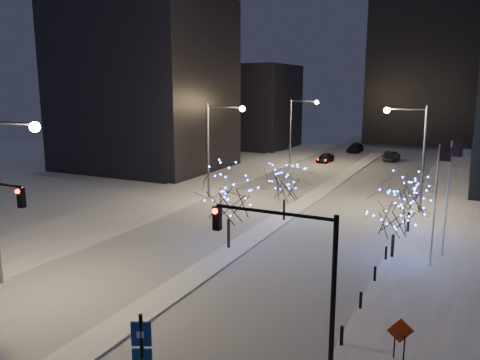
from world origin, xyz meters
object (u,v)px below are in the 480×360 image
Objects in this scene: street_lamp_w_mid at (217,138)px; car_mid at (392,156)px; holiday_tree_plaza_far at (410,194)px; construction_sign at (400,334)px; street_lamp_east at (414,145)px; car_far at (355,148)px; wayfinding_sign at (142,355)px; holiday_tree_median_far at (284,183)px; traffic_signal_east at (295,266)px; holiday_tree_median_near at (228,195)px; street_lamp_w_near at (3,179)px; holiday_tree_plaza_near at (395,213)px; car_near at (325,158)px; street_lamp_w_far at (297,122)px.

car_mid is (12.50, 35.46, -5.71)m from street_lamp_w_mid.
construction_sign is at bearing -84.29° from holiday_tree_plaza_far.
street_lamp_w_mid is 1.00× the size of street_lamp_east.
car_far is 1.37× the size of wayfinding_sign.
holiday_tree_median_far is 21.91m from construction_sign.
traffic_signal_east is (17.88, -26.00, -1.74)m from street_lamp_w_mid.
street_lamp_w_near is at bearing -126.42° from holiday_tree_median_near.
holiday_tree_plaza_near is 21.09m from wayfinding_sign.
holiday_tree_plaza_near is at bearing -62.56° from car_near.
traffic_signal_east is 1.45× the size of holiday_tree_plaza_far.
holiday_tree_median_far is at bearing 152.10° from holiday_tree_plaza_near.
holiday_tree_plaza_far is (0.25, 6.55, -0.01)m from holiday_tree_plaza_near.
street_lamp_w_far reaches higher than traffic_signal_east.
holiday_tree_plaza_near is 6.55m from holiday_tree_plaza_far.
construction_sign reaches higher than car_mid.
car_far is at bearing 82.08° from construction_sign.
street_lamp_w_near is 14.41m from holiday_tree_median_near.
holiday_tree_median_far is at bearing 91.36° from car_mid.
street_lamp_w_far and street_lamp_east have the same top height.
car_mid is 46.28m from holiday_tree_plaza_near.
street_lamp_w_mid is 16.15m from holiday_tree_median_near.
street_lamp_w_mid is at bearing 90.00° from street_lamp_w_near.
wayfinding_sign is at bearing -21.81° from street_lamp_w_near.
car_mid is 66.07m from wayfinding_sign.
holiday_tree_plaza_near is (6.94, -45.69, 2.44)m from car_mid.
street_lamp_east is 5.33× the size of construction_sign.
street_lamp_east is at bearing 8.96° from street_lamp_w_mid.
street_lamp_w_mid is 1.85× the size of car_far.
car_mid is 0.88× the size of car_far.
street_lamp_w_mid reaches higher than car_near.
street_lamp_w_far reaches higher than wayfinding_sign.
street_lamp_w_near is 62.00m from car_mid.
wayfinding_sign is 2.10× the size of construction_sign.
holiday_tree_median_far is at bearing -74.52° from car_near.
car_far is at bearing 93.63° from holiday_tree_median_near.
street_lamp_w_mid is at bearing 111.13° from construction_sign.
street_lamp_w_far is 1.85× the size of car_far.
holiday_tree_plaza_near is at bearing -61.12° from street_lamp_w_far.
street_lamp_east is 7.46m from holiday_tree_plaza_far.
traffic_signal_east is at bearing -3.21° from street_lamp_w_near.
street_lamp_east is 31.40m from car_near.
street_lamp_w_mid and street_lamp_east have the same top height.
street_lamp_w_far reaches higher than holiday_tree_median_far.
wayfinding_sign is (9.14, -74.35, 1.63)m from car_far.
car_mid is (-5.38, 61.46, -3.97)m from traffic_signal_east.
street_lamp_w_far is 17.27m from car_mid.
traffic_signal_east is at bearing -78.69° from car_far.
holiday_tree_median_near is at bearing -138.72° from holiday_tree_plaza_far.
street_lamp_w_near is 5.33× the size of construction_sign.
holiday_tree_plaza_far is at bearing -71.89° from car_far.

